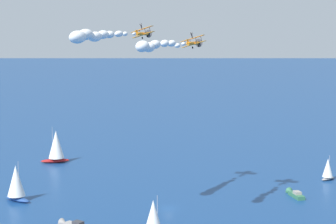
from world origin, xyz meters
TOP-DOWN VIEW (x-y plane):
  - ground_plane at (0.00, 0.00)m, footprint 2000.00×2000.00m
  - sailboat_far_port at (20.98, 60.90)m, footprint 4.26×6.87m
  - motorboat_far_stbd at (22.17, 35.05)m, footprint 8.81×7.50m
  - sailboat_inshore at (-72.57, 19.32)m, footprint 9.11×10.61m
  - sailboat_offshore at (12.75, -21.57)m, footprint 8.37×6.56m
  - sailboat_mid_cluster at (-40.53, -23.60)m, footprint 9.89×5.76m
  - biplane_lead at (-8.64, -1.22)m, footprint 7.52×7.00m
  - wingwalker_lead at (-9.22, -1.31)m, footprint 0.95×0.28m
  - smoke_trail_lead at (-4.54, -25.41)m, footprint 7.66×28.63m
  - biplane_wingman at (8.78, -0.03)m, footprint 7.52×7.00m
  - wingwalker_wingman at (8.19, -0.11)m, footprint 0.95×0.28m
  - smoke_trail_wingman at (12.44, -20.94)m, footprint 7.26×24.13m

SIDE VIEW (x-z plane):
  - ground_plane at x=0.00m, z-range 0.00..0.00m
  - motorboat_far_stbd at x=22.17m, z-range -0.62..2.07m
  - sailboat_far_port at x=20.98m, z-range -0.37..8.19m
  - sailboat_offshore at x=12.75m, z-range -0.47..10.33m
  - sailboat_mid_cluster at x=-40.53m, z-range -0.54..11.96m
  - sailboat_inshore at x=-72.57m, z-range -0.62..13.55m
  - smoke_trail_wingman at x=12.44m, z-range 46.38..49.96m
  - biplane_wingman at x=8.78m, z-range 46.40..50.24m
  - smoke_trail_lead at x=-4.54m, z-range 48.22..52.61m
  - wingwalker_wingman at x=8.19m, z-range 49.54..51.32m
  - biplane_lead at x=-8.64m, z-range 48.80..52.65m
  - wingwalker_lead at x=-9.22m, z-range 51.94..53.72m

